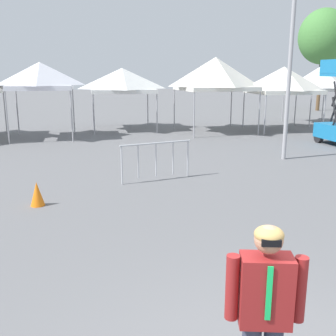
% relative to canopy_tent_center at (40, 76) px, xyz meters
% --- Properties ---
extents(canopy_tent_center, '(2.83, 2.83, 3.38)m').
position_rel_canopy_tent_center_xyz_m(canopy_tent_center, '(0.00, 0.00, 0.00)').
color(canopy_tent_center, '#9E9EA3').
rests_on(canopy_tent_center, ground).
extents(canopy_tent_behind_center, '(3.32, 3.32, 3.16)m').
position_rel_canopy_tent_center_xyz_m(canopy_tent_behind_center, '(3.87, 2.04, -0.25)').
color(canopy_tent_behind_center, '#9E9EA3').
rests_on(canopy_tent_behind_center, ground).
extents(canopy_tent_far_right, '(3.55, 3.55, 3.67)m').
position_rel_canopy_tent_center_xyz_m(canopy_tent_far_right, '(8.26, 0.21, 0.08)').
color(canopy_tent_far_right, '#9E9EA3').
rests_on(canopy_tent_far_right, ground).
extents(canopy_tent_behind_left, '(3.40, 3.40, 3.22)m').
position_rel_canopy_tent_center_xyz_m(canopy_tent_behind_left, '(11.84, -0.06, -0.23)').
color(canopy_tent_behind_left, '#9E9EA3').
rests_on(canopy_tent_behind_left, ground).
extents(canopy_tent_far_left, '(3.07, 3.07, 3.27)m').
position_rel_canopy_tent_center_xyz_m(canopy_tent_far_left, '(15.34, 2.13, -0.20)').
color(canopy_tent_far_left, '#9E9EA3').
rests_on(canopy_tent_far_left, ground).
extents(person_foreground, '(0.63, 0.35, 1.78)m').
position_rel_canopy_tent_center_xyz_m(person_foreground, '(2.82, -16.28, -1.75)').
color(person_foreground, '#33384C').
rests_on(person_foreground, ground).
extents(light_pole_near_lift, '(0.36, 0.36, 7.89)m').
position_rel_canopy_tent_center_xyz_m(light_pole_near_lift, '(8.41, -6.61, 1.72)').
color(light_pole_near_lift, '#9E9EA3').
rests_on(light_pole_near_lift, ground).
extents(tree_behind_tents_right, '(3.75, 3.75, 7.64)m').
position_rel_canopy_tent_center_xyz_m(tree_behind_tents_right, '(20.12, 9.30, 2.78)').
color(tree_behind_tents_right, brown).
rests_on(tree_behind_tents_right, ground).
extents(crowd_barrier_by_lift, '(2.06, 0.49, 1.08)m').
position_rel_canopy_tent_center_xyz_m(crowd_barrier_by_lift, '(3.52, -8.36, -2.03)').
color(crowd_barrier_by_lift, '#B7BABF').
rests_on(crowd_barrier_by_lift, ground).
extents(traffic_cone_lot_center, '(0.32, 0.32, 0.55)m').
position_rel_canopy_tent_center_xyz_m(traffic_cone_lot_center, '(0.47, -9.90, -2.51)').
color(traffic_cone_lot_center, orange).
rests_on(traffic_cone_lot_center, ground).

